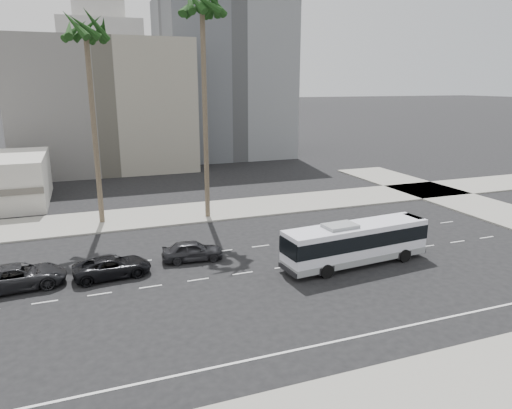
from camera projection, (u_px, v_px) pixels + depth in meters
name	position (u px, v px, depth m)	size (l,w,h in m)	color
ground	(323.00, 262.00, 32.68)	(700.00, 700.00, 0.00)	black
sidewalk_north	(249.00, 207.00, 46.71)	(120.00, 7.00, 0.15)	gray
sidewalk_south	(508.00, 395.00, 18.61)	(120.00, 7.00, 0.15)	gray
midrise_beige_west	(103.00, 106.00, 67.13)	(24.00, 18.00, 18.00)	slate
midrise_gray_center	(222.00, 78.00, 79.20)	(20.00, 20.00, 26.00)	#5A5D62
civic_tower	(99.00, 31.00, 248.71)	(42.00, 42.00, 129.00)	beige
highrise_right	(194.00, 39.00, 247.41)	(26.00, 26.00, 70.00)	slate
highrise_far	(223.00, 53.00, 284.30)	(22.00, 22.00, 60.00)	slate
city_bus	(356.00, 242.00, 31.83)	(10.86, 3.33, 3.07)	white
car_a	(192.00, 251.00, 32.74)	(4.27, 1.72, 1.45)	#27272B
car_b	(112.00, 267.00, 30.00)	(4.89, 2.25, 1.36)	black
car_c	(18.00, 277.00, 28.25)	(5.50, 2.54, 1.53)	black
palm_near	(202.00, 13.00, 38.78)	(5.88, 5.88, 19.76)	brown
palm_mid	(86.00, 37.00, 37.52)	(5.70, 5.70, 17.58)	brown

